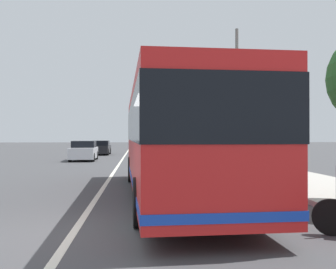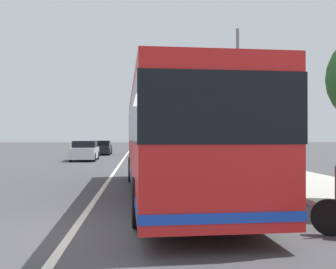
{
  "view_description": "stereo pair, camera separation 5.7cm",
  "coord_description": "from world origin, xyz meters",
  "px_view_note": "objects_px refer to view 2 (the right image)",
  "views": [
    {
      "loc": [
        -7.08,
        -1.21,
        1.82
      ],
      "look_at": [
        5.71,
        -2.26,
        1.89
      ],
      "focal_mm": 39.63,
      "sensor_mm": 36.0,
      "label": 1
    },
    {
      "loc": [
        -7.08,
        -1.26,
        1.82
      ],
      "look_at": [
        5.71,
        -2.26,
        1.89
      ],
      "focal_mm": 39.63,
      "sensor_mm": 36.0,
      "label": 2
    }
  ],
  "objects_px": {
    "car_oncoming": "(85,151)",
    "car_far_distant": "(154,147)",
    "coach_bus": "(173,136)",
    "car_behind_bus": "(155,146)",
    "utility_pole": "(238,97)",
    "car_ahead_same_lane": "(101,148)"
  },
  "relations": [
    {
      "from": "car_oncoming",
      "to": "car_far_distant",
      "type": "xyz_separation_m",
      "value": [
        9.72,
        -5.66,
        0.0
      ]
    },
    {
      "from": "car_oncoming",
      "to": "car_far_distant",
      "type": "distance_m",
      "value": 11.25
    },
    {
      "from": "coach_bus",
      "to": "car_oncoming",
      "type": "relative_size",
      "value": 2.82
    },
    {
      "from": "coach_bus",
      "to": "car_ahead_same_lane",
      "type": "xyz_separation_m",
      "value": [
        26.29,
        4.83,
        -1.16
      ]
    },
    {
      "from": "car_behind_bus",
      "to": "utility_pole",
      "type": "xyz_separation_m",
      "value": [
        -20.47,
        -4.52,
        3.72
      ]
    },
    {
      "from": "coach_bus",
      "to": "car_ahead_same_lane",
      "type": "relative_size",
      "value": 2.62
    },
    {
      "from": "car_ahead_same_lane",
      "to": "car_oncoming",
      "type": "xyz_separation_m",
      "value": [
        -9.01,
        0.33,
        0.05
      ]
    },
    {
      "from": "car_oncoming",
      "to": "car_ahead_same_lane",
      "type": "bearing_deg",
      "value": 176.65
    },
    {
      "from": "utility_pole",
      "to": "car_behind_bus",
      "type": "bearing_deg",
      "value": 12.46
    },
    {
      "from": "car_ahead_same_lane",
      "to": "car_oncoming",
      "type": "relative_size",
      "value": 1.08
    },
    {
      "from": "coach_bus",
      "to": "car_far_distant",
      "type": "xyz_separation_m",
      "value": [
        27.0,
        -0.5,
        -1.11
      ]
    },
    {
      "from": "car_far_distant",
      "to": "car_behind_bus",
      "type": "distance_m",
      "value": 5.85
    },
    {
      "from": "coach_bus",
      "to": "car_far_distant",
      "type": "relative_size",
      "value": 2.78
    },
    {
      "from": "car_oncoming",
      "to": "car_behind_bus",
      "type": "xyz_separation_m",
      "value": [
        15.56,
        -5.98,
        -0.02
      ]
    },
    {
      "from": "coach_bus",
      "to": "car_oncoming",
      "type": "bearing_deg",
      "value": 14.4
    },
    {
      "from": "coach_bus",
      "to": "car_behind_bus",
      "type": "distance_m",
      "value": 32.87
    },
    {
      "from": "coach_bus",
      "to": "car_far_distant",
      "type": "height_order",
      "value": "coach_bus"
    },
    {
      "from": "car_oncoming",
      "to": "car_far_distant",
      "type": "bearing_deg",
      "value": 148.49
    },
    {
      "from": "car_oncoming",
      "to": "car_behind_bus",
      "type": "relative_size",
      "value": 0.93
    },
    {
      "from": "coach_bus",
      "to": "car_behind_bus",
      "type": "height_order",
      "value": "coach_bus"
    },
    {
      "from": "coach_bus",
      "to": "utility_pole",
      "type": "height_order",
      "value": "utility_pole"
    },
    {
      "from": "car_oncoming",
      "to": "car_behind_bus",
      "type": "height_order",
      "value": "car_oncoming"
    }
  ]
}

